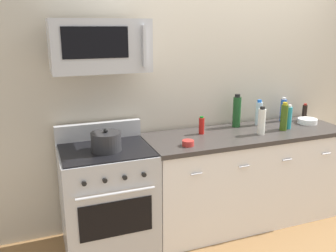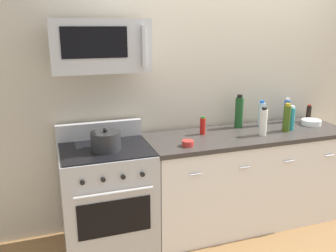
# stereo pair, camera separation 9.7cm
# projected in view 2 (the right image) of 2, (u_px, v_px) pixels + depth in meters

# --- Properties ---
(ground_plane) EXTENTS (6.08, 6.08, 0.00)m
(ground_plane) POSITION_uv_depth(u_px,v_px,m) (244.00, 219.00, 3.64)
(ground_plane) COLOR olive
(back_wall) EXTENTS (5.07, 0.10, 2.70)m
(back_wall) POSITION_uv_depth(u_px,v_px,m) (230.00, 82.00, 3.65)
(back_wall) COLOR beige
(back_wall) RESTS_ON ground_plane
(counter_unit) EXTENTS (1.98, 0.66, 0.92)m
(counter_unit) POSITION_uv_depth(u_px,v_px,m) (246.00, 178.00, 3.51)
(counter_unit) COLOR white
(counter_unit) RESTS_ON ground_plane
(range_oven) EXTENTS (0.76, 0.69, 1.07)m
(range_oven) POSITION_uv_depth(u_px,v_px,m) (108.00, 197.00, 3.09)
(range_oven) COLOR #B7BABF
(range_oven) RESTS_ON ground_plane
(microwave) EXTENTS (0.74, 0.44, 0.40)m
(microwave) POSITION_uv_depth(u_px,v_px,m) (99.00, 45.00, 2.78)
(microwave) COLOR #B7BABF
(bottle_wine_green) EXTENTS (0.08, 0.08, 0.33)m
(bottle_wine_green) POSITION_uv_depth(u_px,v_px,m) (239.00, 112.00, 3.53)
(bottle_wine_green) COLOR #19471E
(bottle_wine_green) RESTS_ON countertop_slab
(bottle_hot_sauce_red) EXTENTS (0.05, 0.05, 0.17)m
(bottle_hot_sauce_red) POSITION_uv_depth(u_px,v_px,m) (203.00, 126.00, 3.33)
(bottle_hot_sauce_red) COLOR #B21914
(bottle_hot_sauce_red) RESTS_ON countertop_slab
(bottle_dish_soap) EXTENTS (0.06, 0.06, 0.24)m
(bottle_dish_soap) POSITION_uv_depth(u_px,v_px,m) (292.00, 118.00, 3.46)
(bottle_dish_soap) COLOR teal
(bottle_dish_soap) RESTS_ON countertop_slab
(bottle_olive_oil) EXTENTS (0.07, 0.07, 0.28)m
(bottle_olive_oil) POSITION_uv_depth(u_px,v_px,m) (287.00, 118.00, 3.41)
(bottle_olive_oil) COLOR #385114
(bottle_olive_oil) RESTS_ON countertop_slab
(bottle_soda_blue) EXTENTS (0.06, 0.06, 0.26)m
(bottle_soda_blue) POSITION_uv_depth(u_px,v_px,m) (287.00, 111.00, 3.74)
(bottle_soda_blue) COLOR #1E4CA5
(bottle_soda_blue) RESTS_ON countertop_slab
(bottle_soy_sauce_dark) EXTENTS (0.05, 0.05, 0.18)m
(bottle_soy_sauce_dark) POSITION_uv_depth(u_px,v_px,m) (309.00, 113.00, 3.78)
(bottle_soy_sauce_dark) COLOR black
(bottle_soy_sauce_dark) RESTS_ON countertop_slab
(bottle_vinegar_white) EXTENTS (0.07, 0.07, 0.26)m
(bottle_vinegar_white) POSITION_uv_depth(u_px,v_px,m) (263.00, 122.00, 3.29)
(bottle_vinegar_white) COLOR silver
(bottle_vinegar_white) RESTS_ON countertop_slab
(bottle_water_clear) EXTENTS (0.07, 0.07, 0.26)m
(bottle_water_clear) POSITION_uv_depth(u_px,v_px,m) (261.00, 114.00, 3.60)
(bottle_water_clear) COLOR silver
(bottle_water_clear) RESTS_ON countertop_slab
(bowl_red_small) EXTENTS (0.10, 0.10, 0.05)m
(bowl_red_small) POSITION_uv_depth(u_px,v_px,m) (188.00, 143.00, 3.01)
(bowl_red_small) COLOR #B72D28
(bowl_red_small) RESTS_ON countertop_slab
(bowl_white_ceramic) EXTENTS (0.20, 0.20, 0.05)m
(bowl_white_ceramic) POSITION_uv_depth(u_px,v_px,m) (311.00, 122.00, 3.66)
(bowl_white_ceramic) COLOR white
(bowl_white_ceramic) RESTS_ON countertop_slab
(stockpot) EXTENTS (0.24, 0.24, 0.19)m
(stockpot) POSITION_uv_depth(u_px,v_px,m) (106.00, 141.00, 2.90)
(stockpot) COLOR #262628
(stockpot) RESTS_ON range_oven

